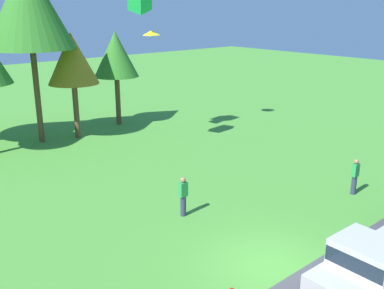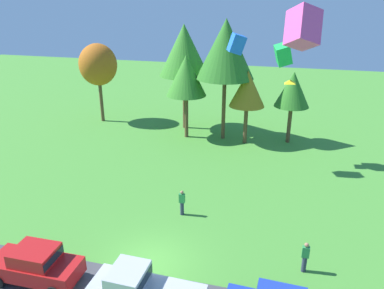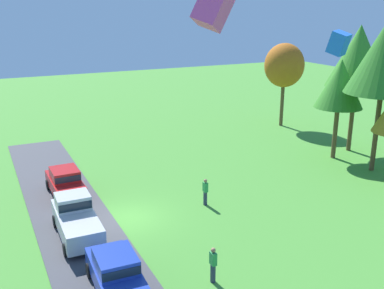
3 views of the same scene
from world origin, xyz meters
name	(u,v)px [view 2 (image 2 of 3)]	position (x,y,z in m)	size (l,w,h in m)	color
ground_plane	(150,263)	(0.00, 0.00, 0.00)	(120.00, 120.00, 0.00)	#478E33
car_sedan_mid_row	(35,264)	(-4.82, -2.65, 1.04)	(4.43, 2.01, 1.84)	red
person_beside_suv	(305,257)	(7.73, 1.42, 0.88)	(0.36, 0.24, 1.71)	#2D334C
person_on_lawn	(182,202)	(0.30, 4.90, 0.88)	(0.36, 0.24, 1.71)	#2D334C
tree_right_of_center	(98,65)	(-13.58, 20.98, 6.17)	(3.98, 3.98, 8.39)	brown
tree_center_back	(184,50)	(-4.17, 21.12, 7.97)	(4.97, 4.97, 10.49)	brown
tree_left_of_center	(186,76)	(-3.24, 18.53, 6.03)	(3.77, 3.77, 7.96)	brown
tree_lone_near	(226,49)	(0.28, 19.09, 8.49)	(5.29, 5.29, 11.17)	brown
tree_far_left	(247,89)	(2.50, 18.43, 5.16)	(3.23, 3.23, 6.82)	brown
tree_far_right	(293,90)	(6.44, 19.63, 5.06)	(3.17, 3.17, 6.69)	brown
kite_box_topmost	(303,28)	(6.47, 1.92, 11.77)	(1.06, 1.06, 1.49)	#EA4C9E
kite_box_trailing_tail	(283,54)	(5.43, 14.98, 8.82)	(1.05, 1.05, 1.47)	green
kite_box_high_right	(237,44)	(2.17, 12.86, 9.74)	(0.93, 0.93, 1.30)	blue
kite_diamond_low_drifter	(290,82)	(6.15, 14.89, 6.78)	(0.94, 0.80, 0.30)	yellow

